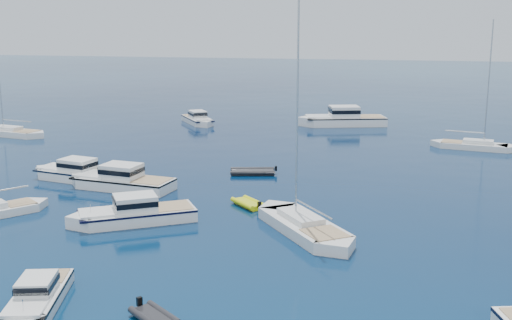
{
  "coord_description": "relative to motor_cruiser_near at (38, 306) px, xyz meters",
  "views": [
    {
      "loc": [
        11.19,
        -28.22,
        14.06
      ],
      "look_at": [
        -0.24,
        24.28,
        2.2
      ],
      "focal_mm": 45.13,
      "sensor_mm": 36.0,
      "label": 1
    }
  ],
  "objects": [
    {
      "name": "tender_yellow",
      "position": [
        6.37,
        19.32,
        0.0
      ],
      "size": [
        3.45,
        3.47,
        0.95
      ],
      "primitive_type": null,
      "rotation": [
        0.0,
        0.0,
        0.77
      ],
      "color": "#D4DC0C",
      "rests_on": "ground"
    },
    {
      "name": "ground",
      "position": [
        5.8,
        1.46,
        0.0
      ],
      "size": [
        400.0,
        400.0,
        0.0
      ],
      "primitive_type": "plane",
      "color": "navy",
      "rests_on": "ground"
    },
    {
      "name": "motor_cruiser_centre",
      "position": [
        -5.44,
        22.18,
        0.0
      ],
      "size": [
        10.61,
        4.59,
        2.69
      ],
      "primitive_type": null,
      "rotation": [
        0.0,
        0.0,
        1.43
      ],
      "color": "white",
      "rests_on": "ground"
    },
    {
      "name": "sailboat_centre",
      "position": [
        25.71,
        46.15,
        0.0
      ],
      "size": [
        10.19,
        4.4,
        14.53
      ],
      "primitive_type": null,
      "rotation": [
        0.0,
        0.0,
        4.52
      ],
      "color": "silver",
      "rests_on": "ground"
    },
    {
      "name": "motor_cruiser_far_l",
      "position": [
        -10.45,
        24.09,
        0.0
      ],
      "size": [
        9.85,
        4.81,
        2.48
      ],
      "primitive_type": null,
      "rotation": [
        0.0,
        0.0,
        1.36
      ],
      "color": "white",
      "rests_on": "ground"
    },
    {
      "name": "motor_cruiser_distant",
      "position": [
        10.14,
        59.11,
        0.0
      ],
      "size": [
        13.24,
        7.28,
        3.32
      ],
      "primitive_type": null,
      "rotation": [
        0.0,
        0.0,
        1.86
      ],
      "color": "white",
      "rests_on": "ground"
    },
    {
      "name": "motor_cruiser_near",
      "position": [
        0.0,
        0.0,
        0.0
      ],
      "size": [
        4.06,
        7.6,
        1.91
      ],
      "primitive_type": null,
      "rotation": [
        0.0,
        0.0,
        3.41
      ],
      "color": "white",
      "rests_on": "ground"
    },
    {
      "name": "motor_cruiser_horizon",
      "position": [
        -9.22,
        56.44,
        0.0
      ],
      "size": [
        6.96,
        8.45,
        2.23
      ],
      "primitive_type": null,
      "rotation": [
        0.0,
        0.0,
        3.75
      ],
      "color": "white",
      "rests_on": "ground"
    },
    {
      "name": "motor_cruiser_left",
      "position": [
        -0.68,
        13.71,
        0.0
      ],
      "size": [
        9.72,
        7.54,
        2.52
      ],
      "primitive_type": null,
      "rotation": [
        0.0,
        0.0,
        2.12
      ],
      "color": "silver",
      "rests_on": "ground"
    },
    {
      "name": "sailboat_mid_r",
      "position": [
        11.36,
        14.21,
        0.0
      ],
      "size": [
        9.33,
        11.21,
        17.15
      ],
      "primitive_type": null,
      "rotation": [
        0.0,
        0.0,
        0.63
      ],
      "color": "silver",
      "rests_on": "ground"
    },
    {
      "name": "tender_grey_far",
      "position": [
        4.41,
        29.59,
        0.0
      ],
      "size": [
        4.71,
        3.2,
        0.95
      ],
      "primitive_type": null,
      "rotation": [
        0.0,
        0.0,
        1.8
      ],
      "color": "black",
      "rests_on": "ground"
    },
    {
      "name": "sailboat_far_l",
      "position": [
        -28.98,
        42.72,
        0.0
      ],
      "size": [
        11.26,
        4.96,
        16.04
      ],
      "primitive_type": null,
      "rotation": [
        0.0,
        0.0,
        1.37
      ],
      "color": "white",
      "rests_on": "ground"
    }
  ]
}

